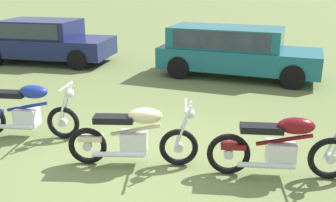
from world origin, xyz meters
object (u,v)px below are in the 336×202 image
at_px(motorcycle_blue, 26,111).
at_px(motorcycle_cream, 134,136).
at_px(car_navy, 45,39).
at_px(motorcycle_maroon, 282,147).
at_px(car_teal, 232,48).

xyz_separation_m(motorcycle_blue, motorcycle_cream, (2.31, -0.19, -0.01)).
bearing_deg(motorcycle_blue, car_navy, 110.80).
bearing_deg(motorcycle_cream, car_navy, 118.05).
height_order(motorcycle_cream, car_navy, car_navy).
bearing_deg(motorcycle_blue, motorcycle_maroon, -12.59).
bearing_deg(car_navy, car_teal, -6.00).
relative_size(motorcycle_blue, car_navy, 0.42).
bearing_deg(car_navy, motorcycle_blue, -63.97).
xyz_separation_m(motorcycle_maroon, car_navy, (-8.48, 4.89, 0.32)).
height_order(car_navy, car_teal, same).
height_order(motorcycle_maroon, car_teal, car_teal).
relative_size(motorcycle_maroon, car_navy, 0.43).
relative_size(motorcycle_cream, car_teal, 0.41).
bearing_deg(motorcycle_maroon, car_navy, 132.01).
height_order(motorcycle_blue, car_teal, car_teal).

